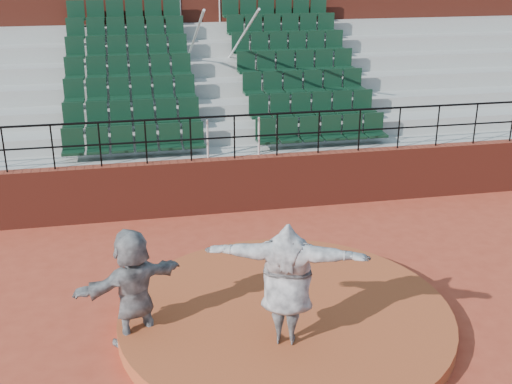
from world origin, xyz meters
TOP-DOWN VIEW (x-y plane):
  - ground at (0.00, 0.00)m, footprint 90.00×90.00m
  - pitchers_mound at (0.00, 0.00)m, footprint 5.50×5.50m
  - pitching_rubber at (0.00, 0.15)m, footprint 0.60×0.15m
  - boundary_wall at (0.00, 5.00)m, footprint 24.00×0.30m
  - wall_railing at (0.00, 5.00)m, footprint 24.04×0.05m
  - seating_deck at (0.00, 8.65)m, footprint 24.00×5.97m
  - press_box_facade at (0.00, 12.60)m, footprint 24.00×3.00m
  - pitcher at (-0.21, -0.83)m, footprint 2.47×1.39m
  - fielder at (-2.44, -0.04)m, footprint 1.87×1.27m

SIDE VIEW (x-z plane):
  - ground at x=0.00m, z-range 0.00..0.00m
  - pitchers_mound at x=0.00m, z-range 0.00..0.25m
  - pitching_rubber at x=0.00m, z-range 0.25..0.28m
  - boundary_wall at x=0.00m, z-range 0.00..1.30m
  - fielder at x=-2.44m, z-range 0.00..1.93m
  - pitcher at x=-0.21m, z-range 0.25..2.20m
  - seating_deck at x=0.00m, z-range -0.87..3.76m
  - wall_railing at x=0.00m, z-range 1.52..2.54m
  - press_box_facade at x=0.00m, z-range 0.00..7.10m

